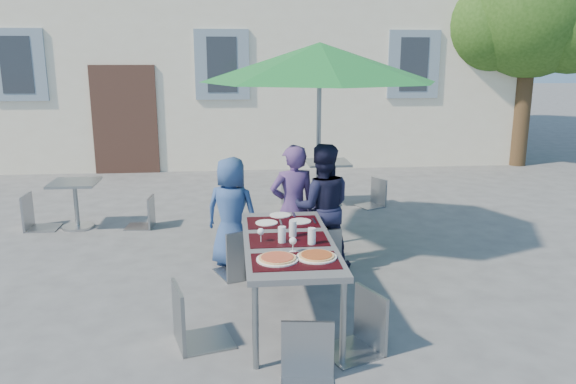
{
  "coord_description": "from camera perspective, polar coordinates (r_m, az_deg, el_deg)",
  "views": [
    {
      "loc": [
        0.16,
        -4.27,
        2.36
      ],
      "look_at": [
        0.74,
        1.42,
        0.98
      ],
      "focal_mm": 35.0,
      "sensor_mm": 36.0,
      "label": 1
    }
  ],
  "objects": [
    {
      "name": "cafe_table_1",
      "position": [
        9.09,
        4.05,
        1.64
      ],
      "size": [
        0.67,
        0.67,
        0.72
      ],
      "color": "#ACAFB3",
      "rests_on": "ground"
    },
    {
      "name": "chair_4",
      "position": [
        4.61,
        7.52,
        -9.52
      ],
      "size": [
        0.56,
        0.56,
        0.95
      ],
      "color": "gray",
      "rests_on": "ground"
    },
    {
      "name": "bg_chair_l_1",
      "position": [
        8.93,
        0.54,
        2.1
      ],
      "size": [
        0.55,
        0.55,
        0.99
      ],
      "color": "gray",
      "rests_on": "ground"
    },
    {
      "name": "child_0",
      "position": [
        6.44,
        -5.76,
        -2.02
      ],
      "size": [
        0.72,
        0.6,
        1.27
      ],
      "primitive_type": "imported",
      "rotation": [
        0.0,
        0.0,
        2.77
      ],
      "color": "#304C84",
      "rests_on": "ground"
    },
    {
      "name": "chair_5",
      "position": [
        4.12,
        2.04,
        -12.98
      ],
      "size": [
        0.44,
        0.44,
        0.89
      ],
      "color": "gray",
      "rests_on": "ground"
    },
    {
      "name": "child_1",
      "position": [
        6.27,
        0.52,
        -1.62
      ],
      "size": [
        0.57,
        0.42,
        1.43
      ],
      "primitive_type": "imported",
      "rotation": [
        0.0,
        0.0,
        3.3
      ],
      "color": "#51366F",
      "rests_on": "ground"
    },
    {
      "name": "tree",
      "position": [
        13.45,
        23.6,
        16.31
      ],
      "size": [
        3.6,
        3.0,
        4.7
      ],
      "color": "#44311D",
      "rests_on": "ground"
    },
    {
      "name": "chair_0",
      "position": [
        6.06,
        -4.68,
        -3.08
      ],
      "size": [
        0.61,
        0.61,
        1.06
      ],
      "color": "gray",
      "rests_on": "ground"
    },
    {
      "name": "bg_chair_r_0",
      "position": [
        8.13,
        -14.44,
        -0.17
      ],
      "size": [
        0.4,
        0.4,
        0.84
      ],
      "color": "gray",
      "rests_on": "ground"
    },
    {
      "name": "ground",
      "position": [
        4.88,
        -7.23,
        -15.44
      ],
      "size": [
        90.0,
        90.0,
        0.0
      ],
      "primitive_type": "plane",
      "color": "#4C4D4F",
      "rests_on": "ground"
    },
    {
      "name": "bg_chair_l_0",
      "position": [
        8.55,
        -24.52,
        0.15
      ],
      "size": [
        0.42,
        0.42,
        0.95
      ],
      "color": "gray",
      "rests_on": "ground"
    },
    {
      "name": "chair_1",
      "position": [
        6.25,
        -0.23,
        -3.06
      ],
      "size": [
        0.44,
        0.44,
        0.97
      ],
      "color": "gray",
      "rests_on": "ground"
    },
    {
      "name": "glassware",
      "position": [
        4.99,
        0.38,
        -4.29
      ],
      "size": [
        0.51,
        0.48,
        0.15
      ],
      "color": "silver",
      "rests_on": "dining_table"
    },
    {
      "name": "chair_3",
      "position": [
        4.72,
        -9.95,
        -8.6
      ],
      "size": [
        0.55,
        0.55,
        1.01
      ],
      "color": "gray",
      "rests_on": "ground"
    },
    {
      "name": "child_2",
      "position": [
        6.27,
        3.43,
        -1.58
      ],
      "size": [
        0.72,
        0.44,
        1.44
      ],
      "primitive_type": "imported",
      "rotation": [
        0.0,
        0.0,
        3.08
      ],
      "color": "#161731",
      "rests_on": "ground"
    },
    {
      "name": "place_settings",
      "position": [
        5.66,
        -0.54,
        -2.81
      ],
      "size": [
        0.6,
        0.48,
        0.01
      ],
      "color": "white",
      "rests_on": "dining_table"
    },
    {
      "name": "bg_chair_r_1",
      "position": [
        9.12,
        8.83,
        1.58
      ],
      "size": [
        0.5,
        0.5,
        0.84
      ],
      "color": "gray",
      "rests_on": "ground"
    },
    {
      "name": "pizza_near_right",
      "position": [
        4.63,
        2.92,
        -6.51
      ],
      "size": [
        0.33,
        0.33,
        0.03
      ],
      "color": "white",
      "rests_on": "dining_table"
    },
    {
      "name": "chair_2",
      "position": [
        6.12,
        3.13,
        -2.98
      ],
      "size": [
        0.5,
        0.51,
        1.04
      ],
      "color": "slate",
      "rests_on": "ground"
    },
    {
      "name": "cafe_table_0",
      "position": [
        8.38,
        -20.77,
        -0.6
      ],
      "size": [
        0.63,
        0.63,
        0.67
      ],
      "color": "#ACAFB3",
      "rests_on": "ground"
    },
    {
      "name": "pizza_near_left",
      "position": [
        4.57,
        -1.09,
        -6.77
      ],
      "size": [
        0.34,
        0.34,
        0.03
      ],
      "color": "white",
      "rests_on": "dining_table"
    },
    {
      "name": "patio_umbrella",
      "position": [
        6.82,
        3.23,
        12.89
      ],
      "size": [
        2.86,
        2.86,
        2.53
      ],
      "color": "#ACAFB3",
      "rests_on": "ground"
    },
    {
      "name": "dining_table",
      "position": [
        5.09,
        0.04,
        -5.47
      ],
      "size": [
        0.8,
        1.85,
        0.76
      ],
      "color": "#414246",
      "rests_on": "ground"
    }
  ]
}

